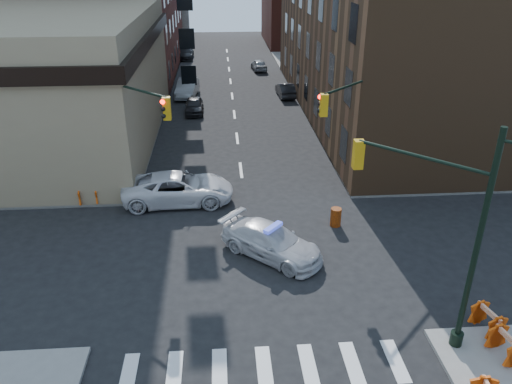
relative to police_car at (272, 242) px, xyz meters
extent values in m
plane|color=black|center=(-0.94, -0.04, -0.72)|extent=(140.00, 140.00, 0.00)
cube|color=gray|center=(-23.94, 32.71, -0.65)|extent=(34.00, 54.50, 0.15)
cube|color=gray|center=(22.06, 32.71, -0.65)|extent=(34.00, 54.50, 0.15)
cube|color=#513620|center=(12.06, 22.46, 6.28)|extent=(14.00, 34.00, 14.00)
cube|color=maroon|center=(13.06, 57.96, 5.28)|extent=(16.00, 16.00, 12.00)
cylinder|color=black|center=(5.86, -6.34, 3.43)|extent=(0.20, 0.20, 8.00)
cylinder|color=black|center=(5.86, -6.34, -0.32)|extent=(0.44, 0.44, 0.50)
cylinder|color=black|center=(4.27, -4.75, 5.93)|extent=(3.27, 3.27, 0.12)
cube|color=#BF8C0C|center=(2.68, -3.16, 5.43)|extent=(0.35, 0.35, 1.05)
sphere|color=#FF0C05|center=(2.84, -3.00, 5.78)|extent=(0.22, 0.22, 0.22)
sphere|color=black|center=(2.84, -3.00, 5.45)|extent=(0.22, 0.22, 0.22)
sphere|color=black|center=(2.84, -3.00, 5.12)|extent=(0.22, 0.22, 0.22)
cylinder|color=black|center=(-7.74, 6.26, 3.43)|extent=(0.20, 0.20, 8.00)
cylinder|color=black|center=(-7.74, 6.26, -0.32)|extent=(0.44, 0.44, 0.50)
cylinder|color=black|center=(-6.14, 4.67, 5.93)|extent=(3.27, 3.27, 0.12)
cube|color=#BF8C0C|center=(-4.55, 3.08, 5.43)|extent=(0.35, 0.35, 1.05)
sphere|color=#FF0C05|center=(-4.71, 2.92, 5.78)|extent=(0.22, 0.22, 0.22)
sphere|color=black|center=(-4.71, 2.92, 5.45)|extent=(0.22, 0.22, 0.22)
sphere|color=black|center=(-4.71, 2.92, 5.12)|extent=(0.22, 0.22, 0.22)
cylinder|color=black|center=(5.86, 6.26, 3.43)|extent=(0.20, 0.20, 8.00)
cylinder|color=black|center=(5.86, 6.26, -0.32)|extent=(0.44, 0.44, 0.50)
cylinder|color=black|center=(4.27, 4.67, 5.93)|extent=(3.27, 3.27, 0.12)
cube|color=#BF8C0C|center=(2.68, 3.08, 5.43)|extent=(0.35, 0.35, 1.05)
sphere|color=#FF0C05|center=(2.53, 3.23, 5.78)|extent=(0.22, 0.22, 0.22)
sphere|color=black|center=(2.53, 3.23, 5.45)|extent=(0.22, 0.22, 0.22)
sphere|color=black|center=(2.53, 3.23, 5.12)|extent=(0.22, 0.22, 0.22)
cylinder|color=black|center=(6.56, 25.96, 0.73)|extent=(0.24, 0.24, 2.60)
sphere|color=#934E15|center=(6.56, 25.96, 2.78)|extent=(3.00, 3.00, 3.00)
cylinder|color=black|center=(6.56, 33.96, 0.73)|extent=(0.24, 0.24, 2.60)
sphere|color=#934E15|center=(6.56, 33.96, 2.78)|extent=(3.00, 3.00, 3.00)
imported|color=silver|center=(0.00, 0.00, 0.00)|extent=(5.06, 4.84, 1.45)
imported|color=silver|center=(-4.58, 5.77, 0.12)|extent=(6.15, 3.01, 1.68)
imported|color=black|center=(-4.33, 22.67, -0.07)|extent=(1.60, 3.86, 1.31)
imported|color=gray|center=(-5.18, 28.14, 0.10)|extent=(2.20, 5.13, 1.64)
imported|color=black|center=(-6.33, 46.83, -0.03)|extent=(2.03, 4.83, 1.39)
imported|color=black|center=(4.14, 27.42, -0.07)|extent=(1.60, 4.02, 1.30)
imported|color=#9B9EA4|center=(2.54, 39.21, -0.08)|extent=(1.87, 3.90, 1.29)
imported|color=black|center=(-9.45, 7.30, 0.32)|extent=(0.77, 0.66, 1.80)
imported|color=black|center=(-13.18, 6.89, 0.26)|extent=(1.02, 0.95, 1.67)
imported|color=#212732|center=(-13.94, 5.96, 0.20)|extent=(0.92, 0.90, 1.55)
cylinder|color=orange|center=(3.53, 2.51, -0.24)|extent=(0.71, 0.71, 0.96)
cylinder|color=#D65F0A|center=(-6.44, 7.00, -0.21)|extent=(0.71, 0.71, 1.04)
camera|label=1|loc=(-2.13, -19.24, 11.91)|focal=35.00mm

